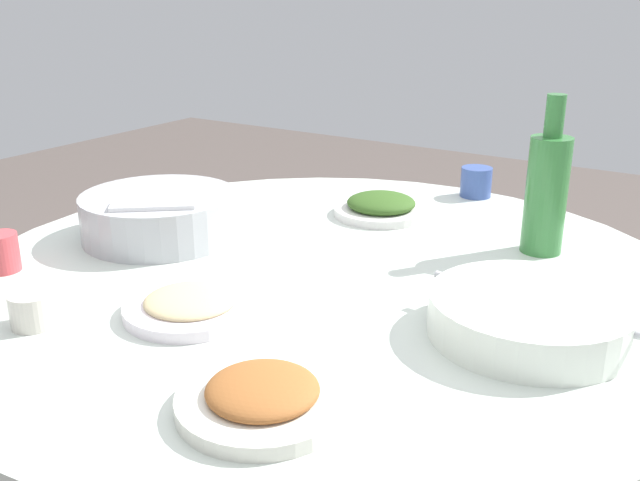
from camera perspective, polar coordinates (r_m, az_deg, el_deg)
round_dining_table at (r=1.27m, az=0.37°, el=-6.84°), size 1.26×1.26×0.72m
rice_bowl at (r=1.42m, az=-12.60°, el=2.01°), size 0.30×0.30×0.10m
soup_bowl at (r=1.05m, az=16.30°, el=-5.87°), size 0.31×0.28×0.06m
dish_stirfry at (r=0.85m, az=-4.57°, el=-12.25°), size 0.20×0.20×0.04m
dish_greens at (r=1.53m, az=4.86°, el=2.69°), size 0.20×0.20×0.05m
dish_noodles at (r=1.09m, az=-10.21°, el=-5.05°), size 0.20×0.20×0.03m
green_bottle at (r=1.35m, az=17.54°, el=3.80°), size 0.07×0.07×0.29m
tea_cup_near at (r=1.11m, az=-21.84°, el=-5.10°), size 0.07×0.07×0.05m
tea_cup_far at (r=1.69m, az=12.28°, el=4.56°), size 0.07×0.07×0.07m
tea_cup_side at (r=1.34m, az=-24.01°, el=-0.87°), size 0.06×0.06×0.07m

